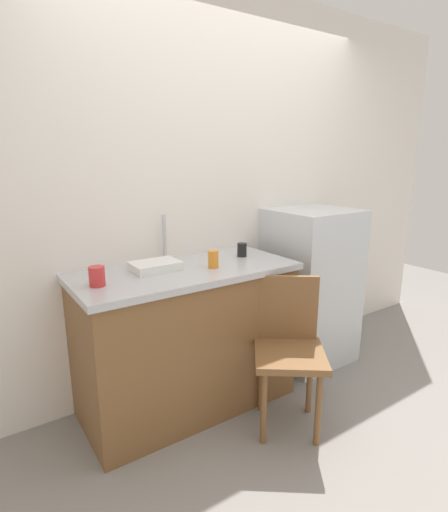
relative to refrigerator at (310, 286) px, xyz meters
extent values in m
plane|color=gray|center=(-0.67, -0.67, -0.60)|extent=(8.00, 8.00, 0.00)
cube|color=white|center=(-0.67, 0.33, 0.74)|extent=(4.80, 0.10, 2.68)
cube|color=brown|center=(-1.11, -0.02, -0.16)|extent=(1.31, 0.60, 0.88)
cube|color=#B7B7BC|center=(-1.11, -0.02, 0.31)|extent=(1.35, 0.64, 0.04)
cylinder|color=#B7B7BC|center=(-1.12, 0.23, 0.47)|extent=(0.02, 0.02, 0.30)
cube|color=silver|center=(0.00, 0.00, 0.00)|extent=(0.60, 0.56, 1.20)
cylinder|color=brown|center=(-0.94, -0.59, -0.37)|extent=(0.04, 0.04, 0.45)
cylinder|color=brown|center=(-0.71, -0.77, -0.37)|extent=(0.04, 0.04, 0.45)
cylinder|color=brown|center=(-0.76, -0.35, -0.37)|extent=(0.04, 0.04, 0.45)
cylinder|color=brown|center=(-0.52, -0.53, -0.37)|extent=(0.04, 0.04, 0.45)
cube|color=brown|center=(-0.73, -0.56, -0.13)|extent=(0.56, 0.56, 0.04)
cube|color=brown|center=(-0.62, -0.41, 0.09)|extent=(0.31, 0.24, 0.40)
cube|color=white|center=(-1.28, 0.04, 0.35)|extent=(0.28, 0.20, 0.05)
cylinder|color=orange|center=(-0.96, -0.11, 0.38)|extent=(0.06, 0.06, 0.11)
cylinder|color=red|center=(-1.65, -0.06, 0.38)|extent=(0.08, 0.08, 0.10)
cylinder|color=black|center=(-0.65, 0.02, 0.37)|extent=(0.06, 0.06, 0.09)
camera|label=1|loc=(-2.22, -2.09, 0.98)|focal=28.14mm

